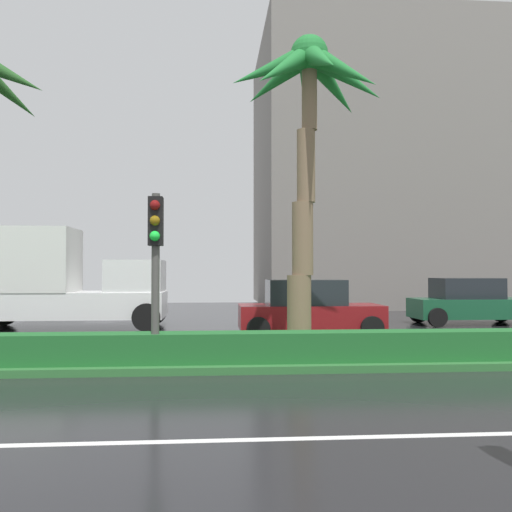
{
  "coord_description": "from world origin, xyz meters",
  "views": [
    {
      "loc": [
        5.8,
        -4.49,
        1.99
      ],
      "look_at": [
        6.85,
        9.08,
        2.36
      ],
      "focal_mm": 38.51,
      "sensor_mm": 36.0,
      "label": 1
    }
  ],
  "objects_px": {
    "palm_tree_centre": "(308,105)",
    "box_truck_lead": "(70,284)",
    "traffic_signal_median_right": "(156,247)",
    "car_in_traffic_second": "(309,309)",
    "car_in_traffic_third": "(469,302)"
  },
  "relations": [
    {
      "from": "traffic_signal_median_right",
      "to": "car_in_traffic_third",
      "type": "relative_size",
      "value": 0.78
    },
    {
      "from": "traffic_signal_median_right",
      "to": "car_in_traffic_third",
      "type": "distance_m",
      "value": 13.93
    },
    {
      "from": "box_truck_lead",
      "to": "car_in_traffic_third",
      "type": "relative_size",
      "value": 1.49
    },
    {
      "from": "traffic_signal_median_right",
      "to": "box_truck_lead",
      "type": "xyz_separation_m",
      "value": [
        -3.84,
        8.59,
        -0.92
      ]
    },
    {
      "from": "traffic_signal_median_right",
      "to": "box_truck_lead",
      "type": "height_order",
      "value": "traffic_signal_median_right"
    },
    {
      "from": "palm_tree_centre",
      "to": "car_in_traffic_third",
      "type": "distance_m",
      "value": 11.21
    },
    {
      "from": "palm_tree_centre",
      "to": "traffic_signal_median_right",
      "type": "height_order",
      "value": "palm_tree_centre"
    },
    {
      "from": "palm_tree_centre",
      "to": "box_truck_lead",
      "type": "xyz_separation_m",
      "value": [
        -7.24,
        6.59,
        -4.42
      ]
    },
    {
      "from": "palm_tree_centre",
      "to": "traffic_signal_median_right",
      "type": "bearing_deg",
      "value": -149.46
    },
    {
      "from": "car_in_traffic_second",
      "to": "palm_tree_centre",
      "type": "bearing_deg",
      "value": -99.76
    },
    {
      "from": "palm_tree_centre",
      "to": "car_in_traffic_second",
      "type": "distance_m",
      "value": 6.31
    },
    {
      "from": "palm_tree_centre",
      "to": "traffic_signal_median_right",
      "type": "xyz_separation_m",
      "value": [
        -3.4,
        -2.0,
        -3.5
      ]
    },
    {
      "from": "traffic_signal_median_right",
      "to": "car_in_traffic_second",
      "type": "distance_m",
      "value": 7.1
    },
    {
      "from": "box_truck_lead",
      "to": "car_in_traffic_second",
      "type": "height_order",
      "value": "box_truck_lead"
    },
    {
      "from": "palm_tree_centre",
      "to": "traffic_signal_median_right",
      "type": "distance_m",
      "value": 5.27
    }
  ]
}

